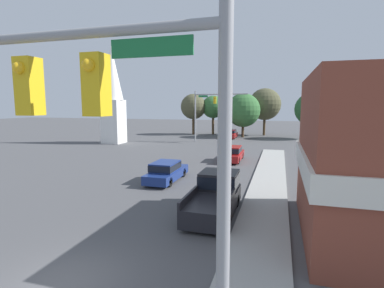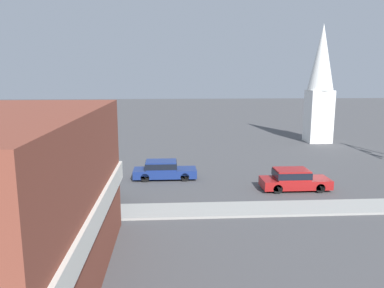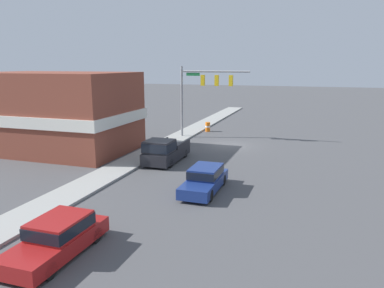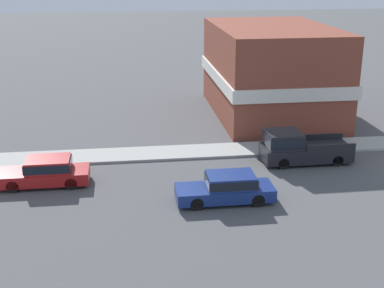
{
  "view_description": "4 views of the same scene",
  "coord_description": "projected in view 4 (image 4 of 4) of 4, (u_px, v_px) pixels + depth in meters",
  "views": [
    {
      "loc": [
        6.33,
        -7.04,
        5.54
      ],
      "look_at": [
        -0.25,
        15.25,
        2.48
      ],
      "focal_mm": 28.0,
      "sensor_mm": 36.0,
      "label": 1
    },
    {
      "loc": [
        26.79,
        13.37,
        8.01
      ],
      "look_at": [
        -0.1,
        15.03,
        3.01
      ],
      "focal_mm": 35.0,
      "sensor_mm": 36.0,
      "label": 2
    },
    {
      "loc": [
        -7.53,
        33.4,
        7.43
      ],
      "look_at": [
        -1.0,
        13.79,
        3.01
      ],
      "focal_mm": 35.0,
      "sensor_mm": 36.0,
      "label": 3
    },
    {
      "loc": [
        -25.38,
        17.82,
        11.51
      ],
      "look_at": [
        1.16,
        14.29,
        2.18
      ],
      "focal_mm": 50.0,
      "sensor_mm": 36.0,
      "label": 4
    }
  ],
  "objects": [
    {
      "name": "pickup_truck_parked",
      "position": [
        298.0,
        147.0,
        31.55
      ],
      "size": [
        2.06,
        5.23,
        1.94
      ],
      "color": "black",
      "rests_on": "ground"
    },
    {
      "name": "car_lead",
      "position": [
        227.0,
        187.0,
        26.5
      ],
      "size": [
        1.78,
        4.86,
        1.45
      ],
      "color": "black",
      "rests_on": "ground"
    },
    {
      "name": "corner_brick_building",
      "position": [
        271.0,
        71.0,
        40.85
      ],
      "size": [
        13.26,
        8.71,
        6.75
      ],
      "color": "brown",
      "rests_on": "ground"
    },
    {
      "name": "car_oncoming",
      "position": [
        46.0,
        171.0,
        28.48
      ],
      "size": [
        1.88,
        4.79,
        1.49
      ],
      "rotation": [
        0.0,
        0.0,
        3.14
      ],
      "color": "black",
      "rests_on": "ground"
    }
  ]
}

